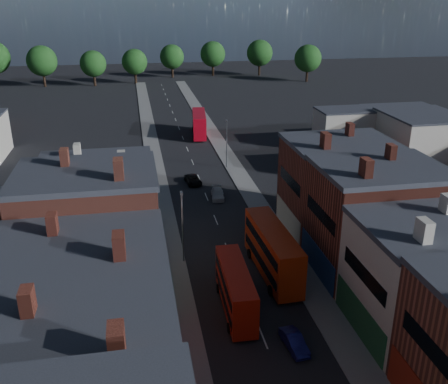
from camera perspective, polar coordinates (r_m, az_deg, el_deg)
name	(u,v)px	position (r m, az deg, el deg)	size (l,w,h in m)	color
pavement_west	(160,194)	(72.54, -7.34, -0.26)	(3.00, 200.00, 0.12)	gray
pavement_east	(248,188)	(74.22, 2.72, 0.42)	(3.00, 200.00, 0.12)	gray
lamp_post_2	(182,222)	(52.45, -4.78, -3.47)	(0.25, 0.70, 8.12)	slate
lamp_post_3	(227,141)	(81.78, 0.30, 5.89)	(0.25, 0.70, 8.12)	slate
bus_0	(236,289)	(45.68, 1.32, -10.99)	(2.64, 9.78, 4.20)	#AE1A09
bus_1	(273,250)	(51.13, 5.60, -6.67)	(3.35, 11.85, 5.07)	#BC2C0A
bus_2	(199,124)	(102.08, -2.86, 7.82)	(3.65, 11.19, 4.75)	red
car_1	(294,342)	(42.72, 8.04, -16.59)	(1.29, 3.71, 1.22)	navy
car_2	(193,180)	(76.10, -3.55, 1.40)	(2.07, 4.48, 1.25)	black
car_3	(218,194)	(70.61, -0.74, -0.21)	(1.74, 4.27, 1.24)	#BABABA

